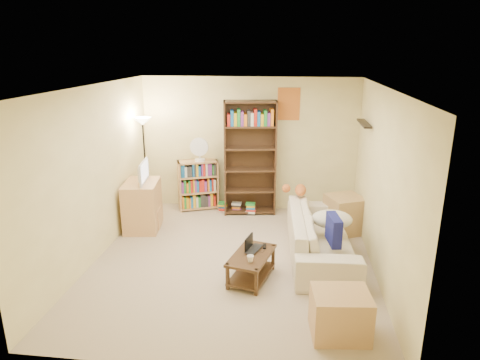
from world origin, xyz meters
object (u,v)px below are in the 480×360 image
object	(u,v)px
tv_stand	(142,205)
desk_fan	(199,149)
short_bookshelf	(198,185)
coffee_table	(251,264)
side_table	(344,214)
television	(140,172)
tall_bookshelf	(250,156)
floor_lamp	(144,138)
mug	(250,259)
tabby_cat	(298,190)
end_cabinet	(340,314)
sofa	(320,235)
laptop	(257,250)

from	to	relation	value
tv_stand	desk_fan	size ratio (longest dim) A/B	1.84
short_bookshelf	coffee_table	bearing A→B (deg)	-84.91
desk_fan	side_table	size ratio (longest dim) A/B	0.72
television	desk_fan	size ratio (longest dim) A/B	1.41
tall_bookshelf	floor_lamp	size ratio (longest dim) A/B	1.15
coffee_table	television	bearing A→B (deg)	157.80
coffee_table	tall_bookshelf	xyz separation A→B (m)	(-0.27, 2.42, 0.88)
mug	tv_stand	world-z (taller)	tv_stand
tabby_cat	tv_stand	size ratio (longest dim) A/B	0.62
television	tall_bookshelf	distance (m)	1.99
mug	short_bookshelf	xyz separation A→B (m)	(-1.28, 2.73, 0.07)
mug	coffee_table	bearing A→B (deg)	91.42
end_cabinet	short_bookshelf	bearing A→B (deg)	123.10
mug	desk_fan	size ratio (longest dim) A/B	0.25
television	side_table	size ratio (longest dim) A/B	1.01
sofa	television	world-z (taller)	television
short_bookshelf	side_table	bearing A→B (deg)	-37.94
tabby_cat	television	world-z (taller)	television
tv_stand	end_cabinet	world-z (taller)	tv_stand
tabby_cat	side_table	distance (m)	0.90
laptop	television	xyz separation A→B (m)	(-2.09, 1.39, 0.63)
laptop	tall_bookshelf	size ratio (longest dim) A/B	0.19
television	short_bookshelf	size ratio (longest dim) A/B	0.66
laptop	tv_stand	bearing A→B (deg)	75.35
desk_fan	mug	bearing A→B (deg)	-65.53
short_bookshelf	end_cabinet	xyz separation A→B (m)	(2.33, -3.58, -0.23)
television	tv_stand	bearing A→B (deg)	82.08
sofa	short_bookshelf	world-z (taller)	short_bookshelf
end_cabinet	floor_lamp	bearing A→B (deg)	135.80
sofa	desk_fan	xyz separation A→B (m)	(-2.17, 1.66, 0.87)
sofa	mug	distance (m)	1.40
desk_fan	side_table	distance (m)	2.86
desk_fan	end_cabinet	size ratio (longest dim) A/B	0.74
coffee_table	floor_lamp	size ratio (longest dim) A/B	0.50
laptop	mug	size ratio (longest dim) A/B	3.57
coffee_table	tv_stand	xyz separation A→B (m)	(-2.02, 1.49, 0.19)
tabby_cat	floor_lamp	size ratio (longest dim) A/B	0.28
short_bookshelf	floor_lamp	distance (m)	1.39
sofa	tabby_cat	distance (m)	1.00
tall_bookshelf	floor_lamp	distance (m)	1.92
tabby_cat	side_table	xyz separation A→B (m)	(0.79, 0.08, -0.43)
short_bookshelf	floor_lamp	bearing A→B (deg)	-171.87
desk_fan	sofa	bearing A→B (deg)	-37.40
short_bookshelf	desk_fan	size ratio (longest dim) A/B	2.13
sofa	floor_lamp	xyz separation A→B (m)	(-3.07, 1.22, 1.13)
floor_lamp	coffee_table	bearing A→B (deg)	-43.91
mug	tall_bookshelf	xyz separation A→B (m)	(-0.27, 2.63, 0.70)
sofa	television	size ratio (longest dim) A/B	3.60
tv_stand	mug	bearing A→B (deg)	-47.89
sofa	end_cabinet	size ratio (longest dim) A/B	3.78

